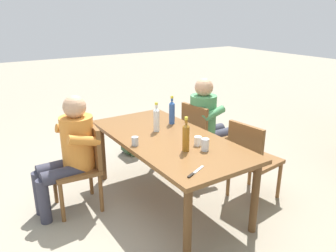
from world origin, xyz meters
The scene contains 16 objects.
ground_plane centered at (0.00, 0.00, 0.00)m, with size 24.00×24.00×0.00m, color gray.
dining_table centered at (0.00, 0.00, 0.65)m, with size 1.86×0.90×0.73m.
chair_far_left centered at (-0.41, 0.75, 0.49)m, with size 0.49×0.49×0.87m.
chair_near_left centered at (-0.41, -0.75, 0.49)m, with size 0.48×0.48×0.87m.
chair_far_right centered at (0.43, 0.75, 0.49)m, with size 0.49×0.49×0.87m.
person_in_white_shirt centered at (-0.42, 0.86, 0.66)m, with size 0.47×0.61×1.18m.
person_in_plaid_shirt centered at (-0.42, -0.86, 0.66)m, with size 0.47×0.61×1.18m.
bottle_amber centered at (0.37, -0.05, 0.87)m, with size 0.06×0.06×0.32m.
bottle_clear centered at (-0.22, 0.00, 0.86)m, with size 0.06×0.06×0.31m.
bottle_blue centered at (-0.34, 0.27, 0.87)m, with size 0.06×0.06×0.32m.
cup_glass centered at (0.46, 0.10, 0.79)m, with size 0.07×0.07×0.11m, color silver.
cup_steel centered at (0.01, -0.37, 0.77)m, with size 0.07×0.07×0.08m, color #B2B7BC.
cup_white centered at (0.33, 0.12, 0.77)m, with size 0.07×0.07×0.09m, color white.
table_knife centered at (0.76, -0.25, 0.73)m, with size 0.12×0.23×0.01m.
backpack_by_near_side centered at (-1.35, 0.27, 0.20)m, with size 0.29×0.22×0.42m.
backpack_by_far_side centered at (-1.55, -0.33, 0.22)m, with size 0.31×0.26×0.45m.
Camera 1 is at (2.61, -1.70, 1.92)m, focal length 35.70 mm.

